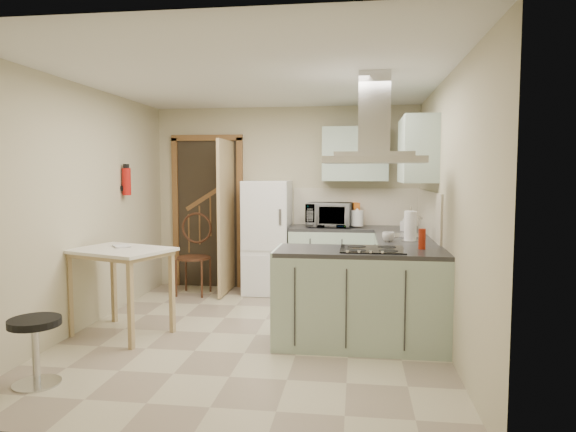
# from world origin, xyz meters

# --- Properties ---
(floor) EXTENTS (4.20, 4.20, 0.00)m
(floor) POSITION_xyz_m (0.00, 0.00, 0.00)
(floor) COLOR #B8AF8F
(floor) RESTS_ON ground
(ceiling) EXTENTS (4.20, 4.20, 0.00)m
(ceiling) POSITION_xyz_m (0.00, 0.00, 2.50)
(ceiling) COLOR silver
(ceiling) RESTS_ON back_wall
(back_wall) EXTENTS (3.60, 0.00, 3.60)m
(back_wall) POSITION_xyz_m (0.00, 2.10, 1.25)
(back_wall) COLOR #BEB693
(back_wall) RESTS_ON floor
(left_wall) EXTENTS (0.00, 4.20, 4.20)m
(left_wall) POSITION_xyz_m (-1.80, 0.00, 1.25)
(left_wall) COLOR #BEB693
(left_wall) RESTS_ON floor
(right_wall) EXTENTS (0.00, 4.20, 4.20)m
(right_wall) POSITION_xyz_m (1.80, 0.00, 1.25)
(right_wall) COLOR #BEB693
(right_wall) RESTS_ON floor
(doorway) EXTENTS (1.10, 0.12, 2.10)m
(doorway) POSITION_xyz_m (-1.10, 2.07, 1.05)
(doorway) COLOR brown
(doorway) RESTS_ON floor
(fridge) EXTENTS (0.60, 0.60, 1.50)m
(fridge) POSITION_xyz_m (-0.20, 1.80, 0.75)
(fridge) COLOR white
(fridge) RESTS_ON floor
(counter_back) EXTENTS (1.08, 0.60, 0.90)m
(counter_back) POSITION_xyz_m (0.66, 1.80, 0.45)
(counter_back) COLOR #9EB2A0
(counter_back) RESTS_ON floor
(counter_right) EXTENTS (0.60, 1.95, 0.90)m
(counter_right) POSITION_xyz_m (1.50, 1.12, 0.45)
(counter_right) COLOR #9EB2A0
(counter_right) RESTS_ON floor
(splashback) EXTENTS (1.68, 0.02, 0.50)m
(splashback) POSITION_xyz_m (0.96, 2.09, 1.15)
(splashback) COLOR beige
(splashback) RESTS_ON counter_back
(wall_cabinet_back) EXTENTS (0.85, 0.35, 0.70)m
(wall_cabinet_back) POSITION_xyz_m (0.95, 1.93, 1.85)
(wall_cabinet_back) COLOR #9EB2A0
(wall_cabinet_back) RESTS_ON back_wall
(wall_cabinet_right) EXTENTS (0.35, 0.90, 0.70)m
(wall_cabinet_right) POSITION_xyz_m (1.62, 0.85, 1.85)
(wall_cabinet_right) COLOR #9EB2A0
(wall_cabinet_right) RESTS_ON right_wall
(peninsula) EXTENTS (1.55, 0.65, 0.90)m
(peninsula) POSITION_xyz_m (1.02, -0.18, 0.45)
(peninsula) COLOR #9EB2A0
(peninsula) RESTS_ON floor
(hob) EXTENTS (0.58, 0.50, 0.01)m
(hob) POSITION_xyz_m (1.12, -0.18, 0.91)
(hob) COLOR black
(hob) RESTS_ON peninsula
(extractor_hood) EXTENTS (0.90, 0.55, 0.10)m
(extractor_hood) POSITION_xyz_m (1.12, -0.18, 1.72)
(extractor_hood) COLOR silver
(extractor_hood) RESTS_ON ceiling
(sink) EXTENTS (0.45, 0.40, 0.01)m
(sink) POSITION_xyz_m (1.50, 0.95, 0.91)
(sink) COLOR silver
(sink) RESTS_ON counter_right
(fire_extinguisher) EXTENTS (0.10, 0.10, 0.32)m
(fire_extinguisher) POSITION_xyz_m (-1.74, 0.90, 1.50)
(fire_extinguisher) COLOR #B2140F
(fire_extinguisher) RESTS_ON left_wall
(drop_leaf_table) EXTENTS (1.10, 0.96, 0.86)m
(drop_leaf_table) POSITION_xyz_m (-1.32, -0.17, 0.43)
(drop_leaf_table) COLOR tan
(drop_leaf_table) RESTS_ON floor
(bentwood_chair) EXTENTS (0.45, 0.45, 0.98)m
(bentwood_chair) POSITION_xyz_m (-1.15, 1.57, 0.49)
(bentwood_chair) COLOR #462317
(bentwood_chair) RESTS_ON floor
(stool) EXTENTS (0.51, 0.51, 0.51)m
(stool) POSITION_xyz_m (-1.42, -1.41, 0.26)
(stool) COLOR black
(stool) RESTS_ON floor
(microwave) EXTENTS (0.60, 0.44, 0.32)m
(microwave) POSITION_xyz_m (0.62, 1.80, 1.06)
(microwave) COLOR black
(microwave) RESTS_ON counter_back
(kettle) EXTENTS (0.20, 0.20, 0.24)m
(kettle) POSITION_xyz_m (0.98, 1.78, 1.02)
(kettle) COLOR white
(kettle) RESTS_ON counter_back
(cereal_box) EXTENTS (0.13, 0.22, 0.31)m
(cereal_box) POSITION_xyz_m (0.95, 1.99, 1.05)
(cereal_box) COLOR #CE5F18
(cereal_box) RESTS_ON counter_back
(soap_bottle) EXTENTS (0.10, 0.10, 0.17)m
(soap_bottle) POSITION_xyz_m (1.55, 1.46, 0.99)
(soap_bottle) COLOR #B5B8C2
(soap_bottle) RESTS_ON counter_right
(paper_towel) EXTENTS (0.14, 0.14, 0.32)m
(paper_towel) POSITION_xyz_m (1.53, 0.49, 1.06)
(paper_towel) COLOR white
(paper_towel) RESTS_ON counter_right
(cup) EXTENTS (0.13, 0.13, 0.10)m
(cup) POSITION_xyz_m (1.31, 0.42, 0.95)
(cup) COLOR silver
(cup) RESTS_ON counter_right
(red_bottle) EXTENTS (0.08, 0.08, 0.19)m
(red_bottle) POSITION_xyz_m (1.58, -0.07, 0.99)
(red_bottle) COLOR #AF270F
(red_bottle) RESTS_ON peninsula
(book) EXTENTS (0.24, 0.25, 0.09)m
(book) POSITION_xyz_m (-1.43, -0.09, 0.91)
(book) COLOR #91303F
(book) RESTS_ON drop_leaf_table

